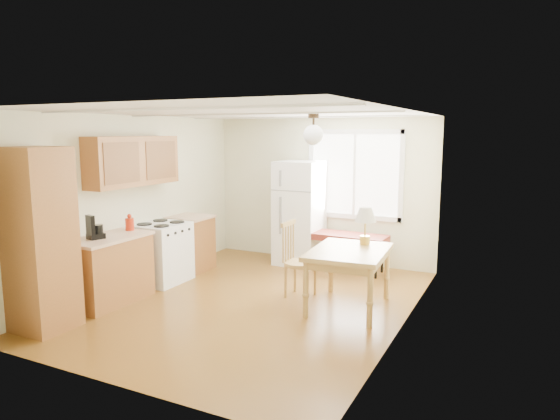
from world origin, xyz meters
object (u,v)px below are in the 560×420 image
Objects in this scene: bench at (346,238)px; refrigerator at (300,213)px; dining_table at (349,257)px; chair at (294,254)px.

refrigerator is at bearing 173.97° from bench.
refrigerator is at bearing 125.70° from dining_table.
bench is 1.05× the size of dining_table.
refrigerator is 1.76m from chair.
dining_table is (1.48, -1.76, -0.22)m from refrigerator.
chair is at bearing -96.90° from bench.
chair is (-0.84, 0.15, -0.07)m from dining_table.
dining_table is 1.26× the size of chair.
chair is (-0.24, -1.49, 0.04)m from bench.
bench is 1.75m from dining_table.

